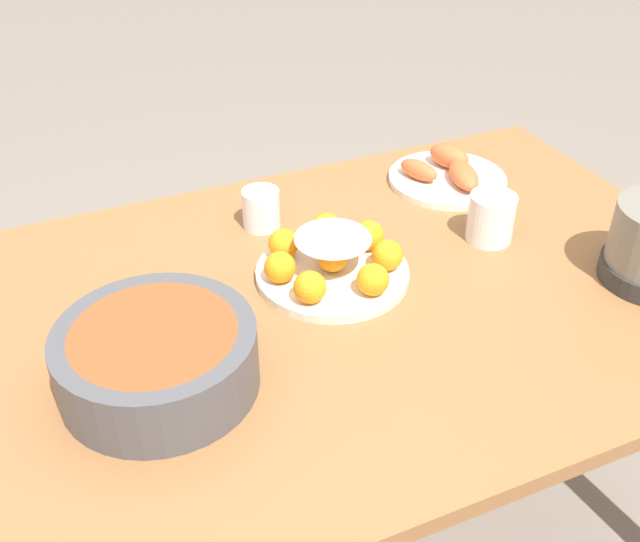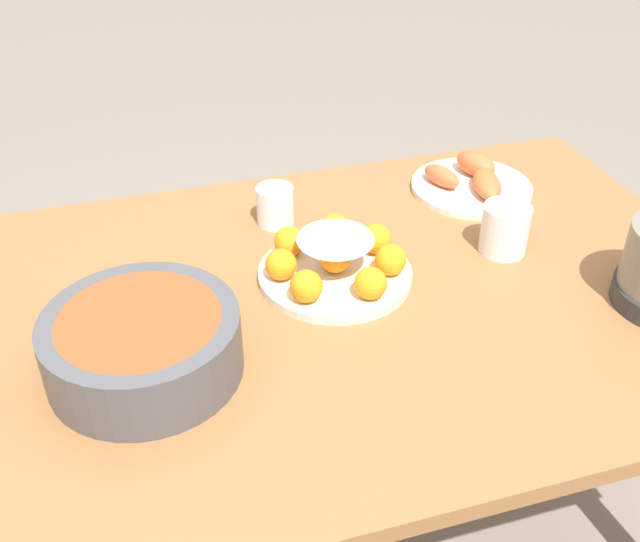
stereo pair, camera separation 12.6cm
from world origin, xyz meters
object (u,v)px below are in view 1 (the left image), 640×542
at_px(seafood_platter, 447,174).
at_px(cup_near, 261,209).
at_px(dining_table, 308,342).
at_px(cup_far, 491,218).
at_px(serving_bowl, 157,357).
at_px(cake_plate, 333,261).

relative_size(seafood_platter, cup_near, 3.24).
height_order(dining_table, cup_near, cup_near).
xyz_separation_m(dining_table, cup_far, (-0.39, -0.05, 0.13)).
bearing_deg(cup_far, serving_bowl, 11.95).
bearing_deg(cup_far, seafood_platter, -102.13).
xyz_separation_m(cake_plate, cup_near, (0.06, -0.21, 0.01)).
bearing_deg(cup_far, cup_near, -29.76).
distance_m(cup_near, cup_far, 0.43).
height_order(serving_bowl, cup_near, serving_bowl).
bearing_deg(seafood_platter, cup_near, 1.48).
relative_size(dining_table, cup_near, 19.65).
distance_m(cake_plate, cup_far, 0.32).
bearing_deg(cake_plate, serving_bowl, 23.12).
xyz_separation_m(cake_plate, seafood_platter, (-0.37, -0.22, -0.01)).
bearing_deg(dining_table, cake_plate, -142.68).
distance_m(serving_bowl, seafood_platter, 0.80).
xyz_separation_m(cup_near, cup_far, (-0.38, 0.22, 0.01)).
height_order(dining_table, seafood_platter, seafood_platter).
xyz_separation_m(serving_bowl, cup_far, (-0.66, -0.14, -0.01)).
distance_m(dining_table, seafood_platter, 0.53).
bearing_deg(cake_plate, cup_far, 179.01).
height_order(cake_plate, cup_far, cup_far).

